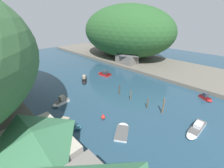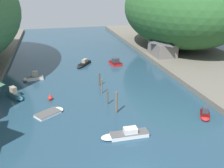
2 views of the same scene
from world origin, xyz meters
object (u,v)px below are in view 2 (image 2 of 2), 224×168
object	(u,v)px
right_bank_cottage	(163,47)
boat_white_cruiser	(51,112)
boat_yellow_tender	(125,134)
boat_red_skiff	(33,78)
boat_mid_channel	(205,114)
boat_moored_right	(83,64)
boat_near_quay	(115,62)
boat_open_rowboat	(15,95)
channel_buoy_near	(50,98)

from	to	relation	value
right_bank_cottage	boat_white_cruiser	world-z (taller)	right_bank_cottage
boat_yellow_tender	boat_red_skiff	bearing A→B (deg)	27.80
boat_mid_channel	boat_moored_right	xyz separation A→B (m)	(-13.75, 28.71, -0.00)
boat_white_cruiser	boat_near_quay	size ratio (longest dim) A/B	1.05
boat_moored_right	boat_near_quay	world-z (taller)	boat_near_quay
boat_open_rowboat	channel_buoy_near	world-z (taller)	boat_open_rowboat
boat_white_cruiser	boat_near_quay	bearing A→B (deg)	110.36
boat_white_cruiser	right_bank_cottage	bearing A→B (deg)	95.05
boat_open_rowboat	channel_buoy_near	size ratio (longest dim) A/B	3.95
boat_moored_right	boat_near_quay	distance (m)	7.48
boat_moored_right	boat_white_cruiser	size ratio (longest dim) A/B	1.11
boat_open_rowboat	channel_buoy_near	bearing A→B (deg)	126.40
boat_yellow_tender	boat_moored_right	xyz separation A→B (m)	(-0.97, 30.82, 0.05)
right_bank_cottage	boat_mid_channel	size ratio (longest dim) A/B	2.46
right_bank_cottage	boat_red_skiff	size ratio (longest dim) A/B	1.95
boat_white_cruiser	channel_buoy_near	distance (m)	4.82
right_bank_cottage	boat_open_rowboat	size ratio (longest dim) A/B	1.80
boat_red_skiff	boat_white_cruiser	distance (m)	15.53
boat_yellow_tender	boat_moored_right	distance (m)	30.83
boat_red_skiff	boat_moored_right	xyz separation A→B (m)	(11.16, 7.10, -0.11)
boat_red_skiff	boat_mid_channel	bearing A→B (deg)	-139.09
boat_near_quay	boat_open_rowboat	distance (m)	25.65
boat_moored_right	boat_mid_channel	bearing A→B (deg)	150.78
boat_yellow_tender	boat_open_rowboat	xyz separation A→B (m)	(-14.66, 15.74, 0.16)
boat_white_cruiser	channel_buoy_near	size ratio (longest dim) A/B	4.18
boat_red_skiff	boat_moored_right	bearing A→B (deg)	-65.67
boat_white_cruiser	boat_open_rowboat	bearing A→B (deg)	-175.92
boat_moored_right	boat_white_cruiser	distance (m)	23.68
right_bank_cottage	boat_near_quay	world-z (taller)	right_bank_cottage
right_bank_cottage	boat_mid_channel	xyz separation A→B (m)	(-6.65, -29.64, -2.79)
boat_mid_channel	boat_moored_right	distance (m)	31.84
boat_mid_channel	channel_buoy_near	size ratio (longest dim) A/B	2.88
boat_white_cruiser	boat_open_rowboat	size ratio (longest dim) A/B	1.06
boat_red_skiff	boat_white_cruiser	world-z (taller)	boat_red_skiff
boat_mid_channel	boat_white_cruiser	distance (m)	22.67
boat_mid_channel	channel_buoy_near	xyz separation A→B (m)	(-21.70, 11.23, 0.02)
boat_red_skiff	boat_near_quay	world-z (taller)	boat_red_skiff
boat_moored_right	boat_open_rowboat	size ratio (longest dim) A/B	1.18
right_bank_cottage	boat_mid_channel	bearing A→B (deg)	-102.65
right_bank_cottage	boat_red_skiff	distance (m)	32.68
right_bank_cottage	channel_buoy_near	size ratio (longest dim) A/B	7.10
right_bank_cottage	channel_buoy_near	bearing A→B (deg)	-147.01
boat_mid_channel	boat_near_quay	distance (m)	28.84
boat_moored_right	boat_open_rowboat	world-z (taller)	boat_open_rowboat
boat_near_quay	boat_open_rowboat	bearing A→B (deg)	-153.89
right_bank_cottage	boat_yellow_tender	size ratio (longest dim) A/B	1.33
boat_yellow_tender	channel_buoy_near	distance (m)	16.04
right_bank_cottage	boat_open_rowboat	bearing A→B (deg)	-154.86
boat_mid_channel	boat_near_quay	size ratio (longest dim) A/B	0.72
right_bank_cottage	boat_yellow_tender	world-z (taller)	right_bank_cottage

